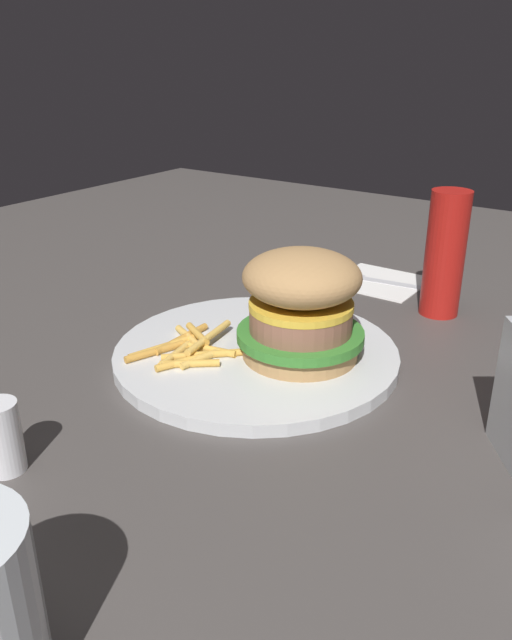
{
  "coord_description": "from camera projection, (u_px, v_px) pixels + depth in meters",
  "views": [
    {
      "loc": [
        -0.29,
        0.44,
        0.28
      ],
      "look_at": [
        0.03,
        -0.02,
        0.04
      ],
      "focal_mm": 35.62,
      "sensor_mm": 36.0,
      "label": 1
    }
  ],
  "objects": [
    {
      "name": "fries_pile",
      "position": [
        188.0,
        348.0,
        0.61
      ],
      "size": [
        0.1,
        0.11,
        0.01
      ],
      "color": "#E5B251",
      "rests_on": "plate"
    },
    {
      "name": "ketchup_bottle",
      "position": [
        445.0,
        254.0,
        0.71
      ],
      "size": [
        0.04,
        0.04,
        0.14
      ],
      "primitive_type": "cylinder",
      "color": "#B21914",
      "rests_on": "ground_plane"
    },
    {
      "name": "sandwich",
      "position": [
        301.0,
        305.0,
        0.59
      ],
      "size": [
        0.12,
        0.12,
        0.1
      ],
      "color": "tan",
      "rests_on": "plate"
    },
    {
      "name": "napkin",
      "position": [
        379.0,
        281.0,
        0.83
      ],
      "size": [
        0.11,
        0.11,
        0.0
      ],
      "primitive_type": "cube",
      "rotation": [
        0.0,
        0.0,
        -0.01
      ],
      "color": "white",
      "rests_on": "ground_plane"
    },
    {
      "name": "ground_plane",
      "position": [
        265.0,
        375.0,
        0.59
      ],
      "size": [
        1.6,
        1.6,
        0.0
      ],
      "primitive_type": "plane",
      "color": "#47423F"
    },
    {
      "name": "salt_shaker",
      "position": [
        2.0,
        437.0,
        0.45
      ],
      "size": [
        0.03,
        0.03,
        0.06
      ],
      "primitive_type": "cylinder",
      "color": "white",
      "rests_on": "ground_plane"
    },
    {
      "name": "fork",
      "position": [
        378.0,
        279.0,
        0.83
      ],
      "size": [
        0.17,
        0.04,
        0.0
      ],
      "color": "silver",
      "rests_on": "napkin"
    },
    {
      "name": "plate",
      "position": [
        256.0,
        354.0,
        0.62
      ],
      "size": [
        0.28,
        0.28,
        0.01
      ],
      "primitive_type": "cylinder",
      "color": "silver",
      "rests_on": "ground_plane"
    }
  ]
}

